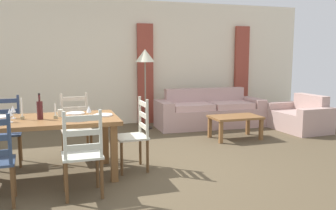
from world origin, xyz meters
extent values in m
cube|color=brown|center=(0.00, 0.00, -0.01)|extent=(9.60, 9.60, 0.02)
cube|color=beige|center=(0.00, 3.30, 1.35)|extent=(9.60, 0.16, 2.70)
cube|color=#974031|center=(0.90, 3.16, 1.10)|extent=(0.35, 0.08, 2.20)
cube|color=#974031|center=(3.30, 3.16, 1.10)|extent=(0.35, 0.08, 2.20)
cube|color=brown|center=(-1.24, 0.03, 0.72)|extent=(1.90, 0.96, 0.05)
cube|color=brown|center=(-0.39, -0.35, 0.35)|extent=(0.08, 0.08, 0.70)
cube|color=brown|center=(-0.39, 0.41, 0.35)|extent=(0.08, 0.08, 0.70)
cylinder|color=brown|center=(-1.49, -0.47, 0.22)|extent=(0.04, 0.04, 0.43)
cylinder|color=brown|center=(-1.47, -0.81, 0.22)|extent=(0.04, 0.04, 0.43)
cylinder|color=navy|center=(-1.47, -0.81, 0.71)|extent=(0.04, 0.04, 0.50)
cube|color=silver|center=(-0.78, -0.66, 0.45)|extent=(0.43, 0.41, 0.03)
cylinder|color=brown|center=(-0.97, -0.50, 0.22)|extent=(0.04, 0.04, 0.43)
cylinder|color=brown|center=(-0.61, -0.49, 0.22)|extent=(0.04, 0.04, 0.43)
cylinder|color=brown|center=(-0.96, -0.84, 0.22)|extent=(0.04, 0.04, 0.43)
cylinder|color=brown|center=(-0.60, -0.83, 0.22)|extent=(0.04, 0.04, 0.43)
cylinder|color=silver|center=(-0.96, -0.84, 0.71)|extent=(0.04, 0.04, 0.50)
cylinder|color=silver|center=(-0.60, -0.83, 0.71)|extent=(0.04, 0.04, 0.50)
cube|color=silver|center=(-0.78, -0.83, 0.58)|extent=(0.38, 0.03, 0.06)
cube|color=silver|center=(-0.78, -0.83, 0.73)|extent=(0.38, 0.03, 0.06)
cube|color=silver|center=(-0.78, -0.83, 0.88)|extent=(0.38, 0.03, 0.06)
cube|color=navy|center=(-1.71, 0.74, 0.45)|extent=(0.44, 0.42, 0.03)
cylinder|color=brown|center=(-1.52, 0.58, 0.22)|extent=(0.04, 0.04, 0.43)
cylinder|color=brown|center=(-1.54, 0.92, 0.22)|extent=(0.04, 0.04, 0.43)
cylinder|color=navy|center=(-1.54, 0.92, 0.71)|extent=(0.04, 0.04, 0.50)
cube|color=navy|center=(-1.72, 0.91, 0.58)|extent=(0.38, 0.04, 0.06)
cube|color=navy|center=(-1.72, 0.91, 0.73)|extent=(0.38, 0.04, 0.06)
cube|color=navy|center=(-1.72, 0.91, 0.88)|extent=(0.38, 0.04, 0.06)
cube|color=beige|center=(-0.76, 0.71, 0.45)|extent=(0.45, 0.43, 0.03)
cylinder|color=brown|center=(-0.57, 0.55, 0.22)|extent=(0.04, 0.04, 0.43)
cylinder|color=brown|center=(-0.93, 0.53, 0.22)|extent=(0.04, 0.04, 0.43)
cylinder|color=brown|center=(-0.59, 0.89, 0.22)|extent=(0.04, 0.04, 0.43)
cylinder|color=brown|center=(-0.95, 0.87, 0.22)|extent=(0.04, 0.04, 0.43)
cylinder|color=beige|center=(-0.59, 0.89, 0.71)|extent=(0.04, 0.04, 0.50)
cylinder|color=beige|center=(-0.95, 0.87, 0.71)|extent=(0.04, 0.04, 0.50)
cube|color=beige|center=(-0.77, 0.88, 0.58)|extent=(0.38, 0.05, 0.06)
cube|color=beige|center=(-0.77, 0.88, 0.73)|extent=(0.38, 0.05, 0.06)
cube|color=beige|center=(-0.77, 0.88, 0.88)|extent=(0.38, 0.05, 0.06)
cube|color=beige|center=(-0.10, 0.02, 0.45)|extent=(0.41, 0.43, 0.03)
cylinder|color=brown|center=(-0.27, -0.17, 0.22)|extent=(0.04, 0.04, 0.43)
cylinder|color=brown|center=(-0.28, 0.19, 0.22)|extent=(0.04, 0.04, 0.43)
cylinder|color=brown|center=(0.07, -0.16, 0.22)|extent=(0.04, 0.04, 0.43)
cylinder|color=brown|center=(0.06, 0.20, 0.22)|extent=(0.04, 0.04, 0.43)
cylinder|color=beige|center=(0.07, -0.16, 0.71)|extent=(0.04, 0.04, 0.50)
cylinder|color=beige|center=(0.06, 0.20, 0.71)|extent=(0.04, 0.04, 0.50)
cube|color=beige|center=(0.07, 0.02, 0.58)|extent=(0.04, 0.38, 0.06)
cube|color=beige|center=(0.07, 0.02, 0.73)|extent=(0.04, 0.38, 0.06)
cube|color=beige|center=(0.07, 0.02, 0.88)|extent=(0.04, 0.38, 0.06)
cylinder|color=white|center=(-0.79, -0.22, 0.76)|extent=(0.24, 0.24, 0.02)
cube|color=silver|center=(-0.94, -0.22, 0.75)|extent=(0.02, 0.17, 0.01)
cylinder|color=white|center=(-1.69, 0.28, 0.76)|extent=(0.24, 0.24, 0.02)
cylinder|color=white|center=(-0.79, 0.28, 0.76)|extent=(0.24, 0.24, 0.02)
cube|color=silver|center=(-0.94, 0.28, 0.75)|extent=(0.02, 0.17, 0.01)
cylinder|color=white|center=(-0.46, 0.03, 0.76)|extent=(0.24, 0.24, 0.02)
cube|color=silver|center=(-0.61, 0.03, 0.75)|extent=(0.02, 0.17, 0.01)
cylinder|color=#471919|center=(-1.21, 0.00, 0.86)|extent=(0.07, 0.07, 0.22)
cylinder|color=#471919|center=(-1.21, 0.00, 1.01)|extent=(0.02, 0.02, 0.08)
cylinder|color=black|center=(-1.21, 0.00, 1.06)|extent=(0.03, 0.03, 0.02)
cylinder|color=white|center=(-1.54, -0.10, 0.75)|extent=(0.06, 0.06, 0.01)
cylinder|color=white|center=(-1.54, -0.10, 0.79)|extent=(0.01, 0.01, 0.07)
cone|color=white|center=(-1.54, -0.10, 0.87)|extent=(0.06, 0.06, 0.08)
cylinder|color=white|center=(-0.65, -0.12, 0.75)|extent=(0.06, 0.06, 0.01)
cylinder|color=white|center=(-0.65, -0.12, 0.79)|extent=(0.01, 0.01, 0.07)
cone|color=white|center=(-0.65, -0.12, 0.87)|extent=(0.06, 0.06, 0.08)
cylinder|color=white|center=(-1.53, 0.17, 0.75)|extent=(0.06, 0.06, 0.01)
cylinder|color=white|center=(-1.53, 0.17, 0.79)|extent=(0.01, 0.01, 0.07)
cone|color=white|center=(-1.53, 0.17, 0.87)|extent=(0.06, 0.06, 0.08)
cylinder|color=beige|center=(-0.98, 0.13, 0.80)|extent=(0.07, 0.07, 0.09)
cylinder|color=#998C66|center=(-1.42, 0.05, 0.77)|extent=(0.05, 0.05, 0.04)
cylinder|color=white|center=(-1.42, 0.05, 0.90)|extent=(0.02, 0.02, 0.22)
cylinder|color=#998C66|center=(-1.04, -0.01, 0.77)|extent=(0.05, 0.05, 0.04)
cylinder|color=white|center=(-1.04, -0.01, 0.86)|extent=(0.02, 0.02, 0.14)
cube|color=#BD9791|center=(2.10, 2.33, 0.20)|extent=(1.82, 0.86, 0.40)
cube|color=#BD9791|center=(2.11, 2.63, 0.40)|extent=(1.81, 0.26, 0.80)
cube|color=#BD9791|center=(3.12, 2.30, 0.29)|extent=(0.27, 0.81, 0.58)
cube|color=#BD9791|center=(1.08, 2.37, 0.29)|extent=(0.27, 0.81, 0.58)
cube|color=#D3A9A2|center=(2.54, 2.27, 0.46)|extent=(0.88, 0.67, 0.12)
cube|color=#D3A9A2|center=(1.65, 2.30, 0.46)|extent=(0.88, 0.67, 0.12)
cube|color=brown|center=(2.08, 1.18, 0.40)|extent=(0.90, 0.56, 0.04)
cube|color=brown|center=(1.68, 0.95, 0.19)|extent=(0.06, 0.06, 0.38)
cube|color=brown|center=(2.48, 0.95, 0.19)|extent=(0.06, 0.06, 0.38)
cube|color=brown|center=(1.68, 1.41, 0.19)|extent=(0.06, 0.06, 0.38)
cube|color=brown|center=(2.48, 1.41, 0.19)|extent=(0.06, 0.06, 0.38)
cube|color=tan|center=(3.65, 1.43, 0.19)|extent=(0.84, 0.84, 0.38)
cube|color=tan|center=(3.95, 1.45, 0.36)|extent=(0.24, 0.81, 0.72)
cube|color=tan|center=(3.67, 0.94, 0.26)|extent=(0.81, 0.22, 0.52)
cube|color=tan|center=(3.62, 1.92, 0.26)|extent=(0.81, 0.22, 0.52)
cylinder|color=#332D28|center=(0.75, 2.58, 0.01)|extent=(0.28, 0.28, 0.03)
cylinder|color=gray|center=(0.75, 2.58, 0.71)|extent=(0.03, 0.03, 1.35)
cone|color=#EAE5C2|center=(0.75, 2.58, 1.51)|extent=(0.40, 0.40, 0.26)
camera|label=1|loc=(-1.04, -4.45, 1.51)|focal=37.74mm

